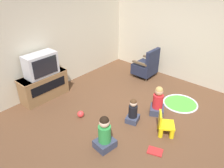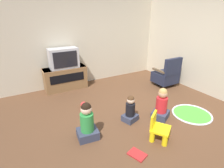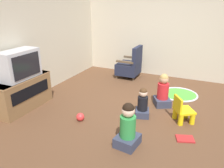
{
  "view_description": "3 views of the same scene",
  "coord_description": "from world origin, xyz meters",
  "px_view_note": "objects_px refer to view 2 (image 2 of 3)",
  "views": [
    {
      "loc": [
        -3.33,
        -2.17,
        2.98
      ],
      "look_at": [
        -0.18,
        0.58,
        0.67
      ],
      "focal_mm": 35.0,
      "sensor_mm": 36.0,
      "label": 1
    },
    {
      "loc": [
        -2.04,
        -2.5,
        2.06
      ],
      "look_at": [
        -0.37,
        0.44,
        0.66
      ],
      "focal_mm": 28.0,
      "sensor_mm": 36.0,
      "label": 2
    },
    {
      "loc": [
        -3.74,
        -1.03,
        2.01
      ],
      "look_at": [
        -0.56,
        0.42,
        0.68
      ],
      "focal_mm": 35.0,
      "sensor_mm": 36.0,
      "label": 3
    }
  ],
  "objects_px": {
    "toy_ball": "(84,105)",
    "book": "(137,154)",
    "child_watching_center": "(130,110)",
    "child_watching_right": "(161,105)",
    "black_armchair": "(166,75)",
    "tv_cabinet": "(66,78)",
    "yellow_kid_chair": "(159,130)",
    "child_watching_left": "(87,123)",
    "television": "(64,58)"
  },
  "relations": [
    {
      "from": "toy_ball",
      "to": "book",
      "type": "distance_m",
      "value": 1.8
    },
    {
      "from": "tv_cabinet",
      "to": "toy_ball",
      "type": "distance_m",
      "value": 1.31
    },
    {
      "from": "tv_cabinet",
      "to": "toy_ball",
      "type": "xyz_separation_m",
      "value": [
        0.04,
        -1.28,
        -0.26
      ]
    },
    {
      "from": "tv_cabinet",
      "to": "toy_ball",
      "type": "bearing_deg",
      "value": -88.35
    },
    {
      "from": "child_watching_left",
      "to": "toy_ball",
      "type": "distance_m",
      "value": 1.09
    },
    {
      "from": "tv_cabinet",
      "to": "book",
      "type": "bearing_deg",
      "value": -85.81
    },
    {
      "from": "toy_ball",
      "to": "book",
      "type": "height_order",
      "value": "toy_ball"
    },
    {
      "from": "tv_cabinet",
      "to": "book",
      "type": "distance_m",
      "value": 3.09
    },
    {
      "from": "tv_cabinet",
      "to": "child_watching_left",
      "type": "relative_size",
      "value": 1.7
    },
    {
      "from": "child_watching_right",
      "to": "yellow_kid_chair",
      "type": "bearing_deg",
      "value": -164.27
    },
    {
      "from": "child_watching_left",
      "to": "tv_cabinet",
      "type": "bearing_deg",
      "value": 90.04
    },
    {
      "from": "tv_cabinet",
      "to": "child_watching_center",
      "type": "relative_size",
      "value": 2.11
    },
    {
      "from": "yellow_kid_chair",
      "to": "book",
      "type": "bearing_deg",
      "value": 159.64
    },
    {
      "from": "child_watching_right",
      "to": "black_armchair",
      "type": "bearing_deg",
      "value": 13.87
    },
    {
      "from": "child_watching_right",
      "to": "book",
      "type": "xyz_separation_m",
      "value": [
        -1.05,
        -0.6,
        -0.28
      ]
    },
    {
      "from": "black_armchair",
      "to": "book",
      "type": "height_order",
      "value": "black_armchair"
    },
    {
      "from": "tv_cabinet",
      "to": "television",
      "type": "distance_m",
      "value": 0.58
    },
    {
      "from": "black_armchair",
      "to": "toy_ball",
      "type": "xyz_separation_m",
      "value": [
        -2.62,
        -0.02,
        -0.26
      ]
    },
    {
      "from": "yellow_kid_chair",
      "to": "child_watching_center",
      "type": "relative_size",
      "value": 0.85
    },
    {
      "from": "tv_cabinet",
      "to": "yellow_kid_chair",
      "type": "relative_size",
      "value": 2.47
    },
    {
      "from": "black_armchair",
      "to": "toy_ball",
      "type": "distance_m",
      "value": 2.63
    },
    {
      "from": "television",
      "to": "yellow_kid_chair",
      "type": "height_order",
      "value": "television"
    },
    {
      "from": "child_watching_center",
      "to": "toy_ball",
      "type": "bearing_deg",
      "value": 106.75
    },
    {
      "from": "toy_ball",
      "to": "book",
      "type": "relative_size",
      "value": 0.46
    },
    {
      "from": "tv_cabinet",
      "to": "child_watching_center",
      "type": "distance_m",
      "value": 2.33
    },
    {
      "from": "black_armchair",
      "to": "book",
      "type": "xyz_separation_m",
      "value": [
        -2.43,
        -1.81,
        -0.32
      ]
    },
    {
      "from": "child_watching_center",
      "to": "child_watching_right",
      "type": "bearing_deg",
      "value": -38.01
    },
    {
      "from": "child_watching_right",
      "to": "book",
      "type": "height_order",
      "value": "child_watching_right"
    },
    {
      "from": "black_armchair",
      "to": "child_watching_right",
      "type": "relative_size",
      "value": 1.3
    },
    {
      "from": "child_watching_left",
      "to": "book",
      "type": "height_order",
      "value": "child_watching_left"
    },
    {
      "from": "black_armchair",
      "to": "child_watching_left",
      "type": "distance_m",
      "value": 3.12
    },
    {
      "from": "tv_cabinet",
      "to": "television",
      "type": "bearing_deg",
      "value": -90.0
    },
    {
      "from": "yellow_kid_chair",
      "to": "child_watching_left",
      "type": "distance_m",
      "value": 1.24
    },
    {
      "from": "yellow_kid_chair",
      "to": "book",
      "type": "relative_size",
      "value": 1.52
    },
    {
      "from": "child_watching_left",
      "to": "book",
      "type": "xyz_separation_m",
      "value": [
        0.51,
        -0.77,
        -0.29
      ]
    },
    {
      "from": "television",
      "to": "child_watching_right",
      "type": "height_order",
      "value": "television"
    },
    {
      "from": "book",
      "to": "child_watching_center",
      "type": "bearing_deg",
      "value": -47.24
    },
    {
      "from": "child_watching_right",
      "to": "toy_ball",
      "type": "bearing_deg",
      "value": 108.7
    },
    {
      "from": "child_watching_center",
      "to": "book",
      "type": "height_order",
      "value": "child_watching_center"
    },
    {
      "from": "tv_cabinet",
      "to": "child_watching_center",
      "type": "height_order",
      "value": "tv_cabinet"
    },
    {
      "from": "book",
      "to": "yellow_kid_chair",
      "type": "bearing_deg",
      "value": -95.99
    },
    {
      "from": "television",
      "to": "child_watching_right",
      "type": "distance_m",
      "value": 2.83
    },
    {
      "from": "child_watching_center",
      "to": "black_armchair",
      "type": "bearing_deg",
      "value": 9.45
    },
    {
      "from": "tv_cabinet",
      "to": "child_watching_left",
      "type": "height_order",
      "value": "child_watching_left"
    },
    {
      "from": "black_armchair",
      "to": "yellow_kid_chair",
      "type": "relative_size",
      "value": 1.85
    },
    {
      "from": "yellow_kid_chair",
      "to": "toy_ball",
      "type": "distance_m",
      "value": 1.82
    },
    {
      "from": "child_watching_right",
      "to": "toy_ball",
      "type": "relative_size",
      "value": 4.65
    },
    {
      "from": "black_armchair",
      "to": "toy_ball",
      "type": "height_order",
      "value": "black_armchair"
    },
    {
      "from": "yellow_kid_chair",
      "to": "child_watching_left",
      "type": "bearing_deg",
      "value": 115.44
    },
    {
      "from": "yellow_kid_chair",
      "to": "toy_ball",
      "type": "bearing_deg",
      "value": 80.53
    }
  ]
}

